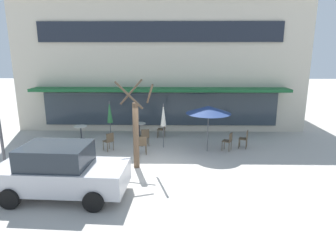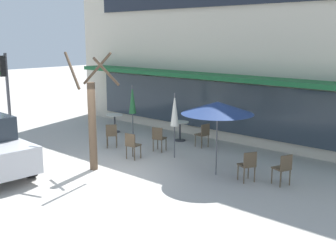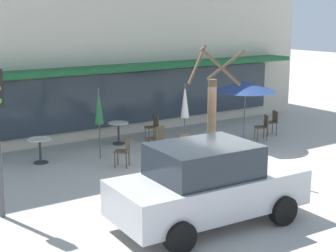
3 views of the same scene
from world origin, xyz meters
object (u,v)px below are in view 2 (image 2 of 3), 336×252
Objects in this scene: patio_umbrella_corner_open at (132,100)px; cafe_chair_1 at (283,167)px; cafe_chair_3 at (132,144)px; traffic_light_pole at (5,82)px; patio_umbrella_cream_folded at (217,108)px; cafe_chair_2 at (112,134)px; cafe_table_near_wall at (180,128)px; patio_umbrella_green_folded at (175,110)px; cafe_table_streetside at (115,120)px; cafe_chair_4 at (248,164)px; street_tree at (92,119)px; cafe_chair_0 at (203,133)px; cafe_chair_5 at (159,137)px.

patio_umbrella_corner_open is 6.87m from cafe_chair_1.
traffic_light_pole reaches higher than cafe_chair_3.
cafe_chair_2 is at bearing -179.81° from patio_umbrella_cream_folded.
cafe_table_near_wall is 0.35× the size of patio_umbrella_green_folded.
cafe_table_streetside is 7.78m from cafe_chair_4.
street_tree reaches higher than cafe_table_streetside.
cafe_chair_2 is 5.71m from cafe_chair_4.
cafe_chair_4 is 0.26× the size of traffic_light_pole.
traffic_light_pole is at bearing -160.01° from patio_umbrella_green_folded.
patio_umbrella_cream_folded reaches higher than cafe_chair_3.
cafe_table_streetside is 0.85× the size of cafe_chair_0.
cafe_table_streetside is at bearing 147.02° from cafe_chair_3.
cafe_chair_3 is 1.00× the size of cafe_chair_5.
cafe_table_streetside is 3.68m from cafe_chair_5.
cafe_table_streetside is 4.22m from cafe_chair_3.
cafe_chair_0 is at bearing 73.65° from cafe_chair_3.
patio_umbrella_green_folded is 2.47× the size of cafe_chair_2.
cafe_chair_5 is (-0.93, 0.21, -1.10)m from patio_umbrella_green_folded.
patio_umbrella_cream_folded is at bearing 12.10° from traffic_light_pole.
street_tree reaches higher than cafe_table_near_wall.
cafe_chair_5 is at bearing 25.01° from cafe_chair_2.
patio_umbrella_corner_open is at bearing 165.97° from patio_umbrella_cream_folded.
cafe_table_near_wall is 3.15m from cafe_table_streetside.
cafe_chair_1 is (8.47, -1.26, 0.01)m from cafe_table_streetside.
cafe_chair_3 is 1.29m from cafe_chair_5.
street_tree is (-4.99, -2.59, 1.07)m from cafe_chair_1.
traffic_light_pole is at bearing -167.36° from cafe_chair_1.
cafe_chair_4 is at bearing 5.99° from patio_umbrella_cream_folded.
cafe_table_near_wall is 0.85× the size of cafe_chair_3.
traffic_light_pole is (-6.58, -4.17, 1.77)m from cafe_chair_0.
cafe_table_near_wall is 7.07m from traffic_light_pole.
patio_umbrella_cream_folded is at bearing 33.75° from street_tree.
cafe_chair_5 is (0.00, 1.29, 0.00)m from cafe_chair_3.
patio_umbrella_corner_open is 2.47× the size of cafe_chair_0.
cafe_chair_0 is (-0.11, 1.73, -1.10)m from patio_umbrella_green_folded.
cafe_chair_0 reaches higher than cafe_table_streetside.
street_tree is at bearing -61.97° from patio_umbrella_corner_open.
patio_umbrella_green_folded is 2.47× the size of cafe_chair_1.
cafe_chair_0 is at bearing 146.12° from cafe_chair_4.
cafe_table_streetside is 0.35× the size of patio_umbrella_corner_open.
cafe_chair_3 is at bearing -32.98° from cafe_table_streetside.
cafe_chair_0 and cafe_chair_5 have the same top height.
cafe_chair_3 is (-0.82, -2.81, 0.00)m from cafe_chair_0.
cafe_chair_3 is 0.25× the size of street_tree.
cafe_chair_1 is at bearing 24.88° from cafe_chair_4.
cafe_chair_2 is (-2.47, -2.29, 0.00)m from cafe_chair_0.
cafe_chair_1 is at bearing -8.43° from cafe_table_streetside.
traffic_light_pole is at bearing -147.66° from cafe_chair_0.
cafe_chair_1 is 6.60m from cafe_chair_2.
patio_umbrella_cream_folded is 2.47× the size of cafe_chair_1.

